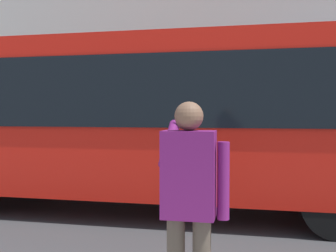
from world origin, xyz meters
TOP-DOWN VIEW (x-y plane):
  - ground_plane at (0.00, 0.00)m, footprint 60.00×60.00m
  - red_bus at (1.17, 0.39)m, footprint 9.05×2.54m
  - pedestrian_photographer at (-0.21, 4.33)m, footprint 0.53×0.52m

SIDE VIEW (x-z plane):
  - ground_plane at x=0.00m, z-range 0.00..0.00m
  - pedestrian_photographer at x=-0.21m, z-range 0.29..1.99m
  - red_bus at x=1.17m, z-range 0.14..3.22m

